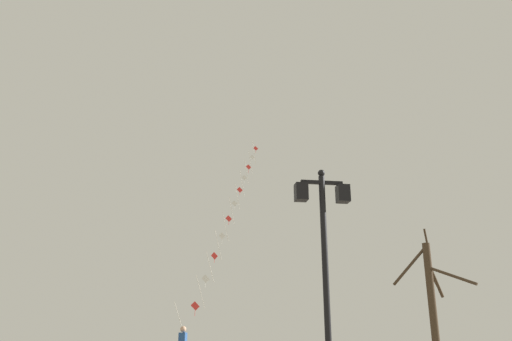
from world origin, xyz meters
TOP-DOWN VIEW (x-y plane):
  - twin_lantern_lamp_post at (2.11, 9.35)m, footprint 1.26×0.28m
  - kite_train at (1.93, 29.21)m, footprint 6.20×18.62m
  - bare_tree at (6.29, 12.84)m, footprint 1.69×2.21m

SIDE VIEW (x-z plane):
  - bare_tree at x=6.29m, z-range -0.01..4.45m
  - twin_lantern_lamp_post at x=2.11m, z-range 0.95..5.96m
  - kite_train at x=1.93m, z-range 0.39..17.01m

